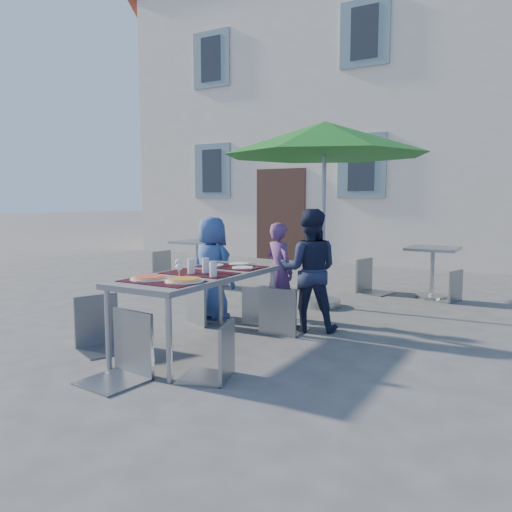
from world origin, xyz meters
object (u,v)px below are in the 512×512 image
Objects in this scene: pizza_near_left at (150,278)px; cafe_table_0 at (197,254)px; cafe_table_1 at (432,263)px; chair_5 at (122,305)px; child_0 at (212,268)px; chair_3 at (99,290)px; chair_4 at (215,317)px; child_1 at (279,271)px; child_2 at (309,270)px; bg_chair_l_1 at (371,255)px; dining_table at (199,279)px; chair_0 at (203,276)px; bg_chair_r_1 at (450,267)px; bg_chair_r_0 at (216,253)px; chair_2 at (281,282)px; chair_1 at (260,283)px; patio_umbrella at (325,140)px; bg_chair_l_0 at (166,248)px; pizza_near_right at (184,280)px.

pizza_near_left reaches higher than cafe_table_0.
pizza_near_left is 4.64m from cafe_table_1.
child_0 is at bearing 105.62° from chair_5.
chair_4 is at bearing -5.04° from chair_3.
child_2 is (0.55, -0.33, 0.09)m from child_1.
child_1 is at bearing -101.13° from bg_chair_l_1.
cafe_table_0 is at bearing 127.24° from dining_table.
chair_3 is (-0.86, -0.48, -0.11)m from dining_table.
bg_chair_r_1 is at bearing 50.86° from chair_0.
child_2 is at bearing -87.68° from bg_chair_l_1.
bg_chair_r_1 is (0.28, -0.14, -0.02)m from cafe_table_1.
chair_5 is at bearing -150.92° from chair_4.
child_2 reaches higher than bg_chair_r_0.
bg_chair_r_0 is 1.12× the size of bg_chair_r_1.
chair_5 is (-0.48, -1.88, 0.04)m from chair_2.
chair_1 is 2.13m from chair_5.
patio_umbrella is (0.33, 3.40, 1.63)m from chair_5.
cafe_table_1 is (1.17, 1.40, -1.72)m from patio_umbrella.
child_0 is 2.27m from patio_umbrella.
pizza_near_left is at bearing -111.98° from chair_2.
child_0 reaches higher than pizza_near_left.
chair_1 is at bearing 108.41° from chair_4.
child_2 reaches higher than bg_chair_l_0.
bg_chair_l_0 is at bearing -170.61° from cafe_table_1.
cafe_table_1 is at bearing 50.04° from patio_umbrella.
chair_1 is at bearing 88.59° from dining_table.
pizza_near_right is 4.26m from bg_chair_l_1.
pizza_near_left is 1.90m from child_2.
bg_chair_l_0 is (-3.24, 3.55, -0.17)m from pizza_near_right.
chair_2 is (0.24, 1.38, -0.19)m from pizza_near_right.
child_1 reaches higher than chair_1.
bg_chair_r_0 is (-1.95, 1.45, -0.02)m from child_1.
chair_0 is at bearing -110.63° from bg_chair_l_1.
chair_1 is 3.63m from bg_chair_l_0.
chair_2 reaches higher than cafe_table_1.
bg_chair_r_0 reaches higher than cafe_table_1.
bg_chair_r_0 is at bearing 114.72° from chair_5.
bg_chair_l_1 reaches higher than dining_table.
pizza_near_right is at bearing -59.10° from bg_chair_r_0.
pizza_near_right is at bearing -47.55° from bg_chair_l_0.
child_2 is 1.82m from chair_4.
bg_chair_l_0 is (-2.47, 2.22, 0.02)m from chair_0.
patio_umbrella is (0.20, 0.90, 1.65)m from child_1.
chair_4 reaches higher than bg_chair_r_1.
bg_chair_r_0 reaches higher than chair_4.
cafe_table_1 is at bearing 61.78° from chair_3.
cafe_table_1 is (1.02, 2.92, -0.05)m from chair_2.
cafe_table_1 is (0.84, 4.43, 0.00)m from chair_4.
child_0 is 0.92× the size of child_2.
child_2 reaches higher than bg_chair_l_1.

